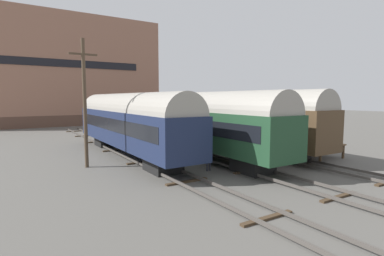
{
  "coord_description": "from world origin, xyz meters",
  "views": [
    {
      "loc": [
        -13.08,
        -16.88,
        4.66
      ],
      "look_at": [
        0.0,
        3.95,
        2.2
      ],
      "focal_mm": 28.0,
      "sensor_mm": 36.0,
      "label": 1
    }
  ],
  "objects_px": {
    "train_car_green": "(205,121)",
    "bench": "(244,129)",
    "train_car_brown": "(238,117)",
    "utility_pole": "(85,102)",
    "train_car_navy": "(128,121)",
    "person_worker": "(209,155)"
  },
  "relations": [
    {
      "from": "person_worker",
      "to": "utility_pole",
      "type": "relative_size",
      "value": 0.21
    },
    {
      "from": "train_car_brown",
      "to": "bench",
      "type": "relative_size",
      "value": 12.95
    },
    {
      "from": "train_car_brown",
      "to": "person_worker",
      "type": "distance_m",
      "value": 8.79
    },
    {
      "from": "train_car_navy",
      "to": "person_worker",
      "type": "xyz_separation_m",
      "value": [
        2.54,
        -7.57,
        -1.8
      ]
    },
    {
      "from": "train_car_brown",
      "to": "train_car_navy",
      "type": "xyz_separation_m",
      "value": [
        -9.4,
        2.42,
        -0.13
      ]
    },
    {
      "from": "bench",
      "to": "train_car_navy",
      "type": "bearing_deg",
      "value": 177.6
    },
    {
      "from": "utility_pole",
      "to": "person_worker",
      "type": "bearing_deg",
      "value": -39.32
    },
    {
      "from": "train_car_brown",
      "to": "utility_pole",
      "type": "xyz_separation_m",
      "value": [
        -13.23,
        0.07,
        1.43
      ]
    },
    {
      "from": "train_car_green",
      "to": "bench",
      "type": "bearing_deg",
      "value": 26.18
    },
    {
      "from": "train_car_green",
      "to": "bench",
      "type": "height_order",
      "value": "train_car_green"
    },
    {
      "from": "train_car_navy",
      "to": "train_car_brown",
      "type": "bearing_deg",
      "value": -14.42
    },
    {
      "from": "train_car_navy",
      "to": "train_car_green",
      "type": "height_order",
      "value": "train_car_green"
    },
    {
      "from": "train_car_navy",
      "to": "bench",
      "type": "xyz_separation_m",
      "value": [
        11.83,
        -0.5,
        -1.26
      ]
    },
    {
      "from": "train_car_navy",
      "to": "bench",
      "type": "height_order",
      "value": "train_car_navy"
    },
    {
      "from": "train_car_green",
      "to": "utility_pole",
      "type": "bearing_deg",
      "value": 169.02
    },
    {
      "from": "train_car_brown",
      "to": "person_worker",
      "type": "height_order",
      "value": "train_car_brown"
    },
    {
      "from": "train_car_green",
      "to": "person_worker",
      "type": "relative_size",
      "value": 9.24
    },
    {
      "from": "train_car_green",
      "to": "bench",
      "type": "distance_m",
      "value": 8.06
    },
    {
      "from": "train_car_navy",
      "to": "bench",
      "type": "distance_m",
      "value": 11.91
    },
    {
      "from": "train_car_brown",
      "to": "train_car_green",
      "type": "distance_m",
      "value": 4.96
    },
    {
      "from": "bench",
      "to": "utility_pole",
      "type": "bearing_deg",
      "value": -173.25
    },
    {
      "from": "train_car_brown",
      "to": "train_car_green",
      "type": "relative_size",
      "value": 1.11
    }
  ]
}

